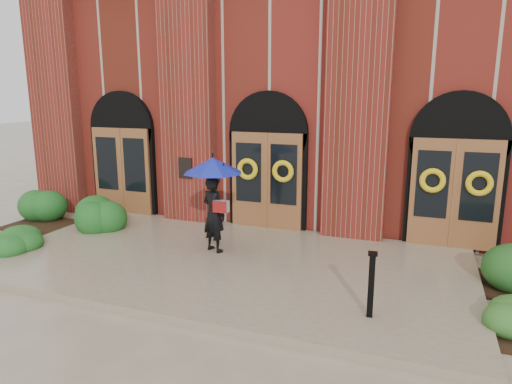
% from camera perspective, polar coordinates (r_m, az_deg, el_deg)
% --- Properties ---
extents(ground, '(90.00, 90.00, 0.00)m').
position_cam_1_polar(ground, '(9.83, -4.02, -9.48)').
color(ground, tan).
rests_on(ground, ground).
extents(landing, '(10.00, 5.30, 0.15)m').
position_cam_1_polar(landing, '(9.93, -3.66, -8.78)').
color(landing, gray).
rests_on(landing, ground).
extents(church_building, '(16.20, 12.53, 7.00)m').
position_cam_1_polar(church_building, '(17.50, 8.07, 11.72)').
color(church_building, maroon).
rests_on(church_building, ground).
extents(man_with_umbrella, '(1.72, 1.72, 2.12)m').
position_cam_1_polar(man_with_umbrella, '(10.03, -5.36, 0.71)').
color(man_with_umbrella, black).
rests_on(man_with_umbrella, landing).
extents(metal_post, '(0.16, 0.16, 1.08)m').
position_cam_1_polar(metal_post, '(7.52, 14.20, -11.00)').
color(metal_post, black).
rests_on(metal_post, landing).
extents(hedge_wall_left, '(3.27, 1.31, 0.84)m').
position_cam_1_polar(hedge_wall_left, '(13.42, -22.65, -2.57)').
color(hedge_wall_left, '#1C551D').
rests_on(hedge_wall_left, ground).
extents(hedge_front_left, '(1.42, 1.21, 0.50)m').
position_cam_1_polar(hedge_front_left, '(12.20, -28.01, -5.33)').
color(hedge_front_left, '#1E591F').
rests_on(hedge_front_left, ground).
extents(hedge_front_right, '(1.30, 1.12, 0.46)m').
position_cam_1_polar(hedge_front_right, '(8.21, 28.23, -13.79)').
color(hedge_front_right, '#2F6123').
rests_on(hedge_front_right, ground).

